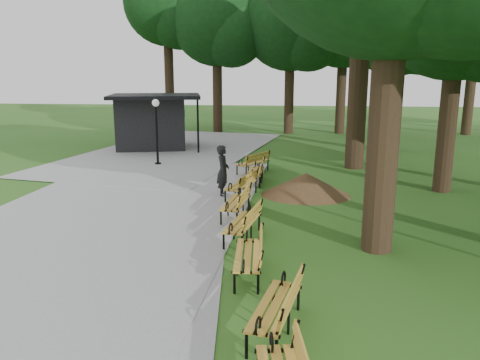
# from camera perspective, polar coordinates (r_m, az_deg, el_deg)

# --- Properties ---
(ground) EXTENTS (100.00, 100.00, 0.00)m
(ground) POSITION_cam_1_polar(r_m,az_deg,el_deg) (10.79, -1.02, -9.10)
(ground) COLOR #255518
(ground) RESTS_ON ground
(path) EXTENTS (12.00, 38.00, 0.06)m
(path) POSITION_cam_1_polar(r_m,az_deg,el_deg) (14.53, -15.32, -3.62)
(path) COLOR gray
(path) RESTS_ON ground
(person) EXTENTS (0.45, 0.65, 1.71)m
(person) POSITION_cam_1_polar(r_m,az_deg,el_deg) (15.62, -2.07, 1.10)
(person) COLOR black
(person) RESTS_ON ground
(kiosk) EXTENTS (5.44, 4.99, 2.91)m
(kiosk) POSITION_cam_1_polar(r_m,az_deg,el_deg) (26.04, -10.61, 6.93)
(kiosk) COLOR black
(kiosk) RESTS_ON ground
(lamp_post) EXTENTS (0.32, 0.32, 2.91)m
(lamp_post) POSITION_cam_1_polar(r_m,az_deg,el_deg) (21.12, -10.08, 7.43)
(lamp_post) COLOR black
(lamp_post) RESTS_ON ground
(dirt_mound) EXTENTS (2.51, 2.51, 0.77)m
(dirt_mound) POSITION_cam_1_polar(r_m,az_deg,el_deg) (15.96, 7.96, -0.50)
(dirt_mound) COLOR #47301C
(dirt_mound) RESTS_ON ground
(bench_1) EXTENTS (1.00, 1.99, 0.88)m
(bench_1) POSITION_cam_1_polar(r_m,az_deg,el_deg) (7.70, 4.25, -14.99)
(bench_1) COLOR gold
(bench_1) RESTS_ON ground
(bench_2) EXTENTS (0.75, 1.94, 0.88)m
(bench_2) POSITION_cam_1_polar(r_m,az_deg,el_deg) (9.63, 0.95, -9.06)
(bench_2) COLOR gold
(bench_2) RESTS_ON ground
(bench_3) EXTENTS (0.95, 1.98, 0.88)m
(bench_3) POSITION_cam_1_polar(r_m,az_deg,el_deg) (11.60, 0.30, -5.20)
(bench_3) COLOR gold
(bench_3) RESTS_ON ground
(bench_4) EXTENTS (0.82, 1.95, 0.88)m
(bench_4) POSITION_cam_1_polar(r_m,az_deg,el_deg) (13.37, -0.54, -2.75)
(bench_4) COLOR gold
(bench_4) RESTS_ON ground
(bench_5) EXTENTS (1.11, 2.00, 0.88)m
(bench_5) POSITION_cam_1_polar(r_m,az_deg,el_deg) (15.47, 0.15, -0.59)
(bench_5) COLOR gold
(bench_5) RESTS_ON ground
(bench_6) EXTENTS (0.66, 1.91, 0.88)m
(bench_6) POSITION_cam_1_polar(r_m,az_deg,el_deg) (17.58, 1.85, 1.04)
(bench_6) COLOR gold
(bench_6) RESTS_ON ground
(bench_7) EXTENTS (1.46, 1.98, 0.88)m
(bench_7) POSITION_cam_1_polar(r_m,az_deg,el_deg) (19.31, 1.57, 2.11)
(bench_7) COLOR gold
(bench_7) RESTS_ON ground
(tree_backdrop) EXTENTS (36.03, 8.38, 16.15)m
(tree_backdrop) POSITION_cam_1_polar(r_m,az_deg,el_deg) (33.45, 16.94, 19.25)
(tree_backdrop) COLOR black
(tree_backdrop) RESTS_ON ground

